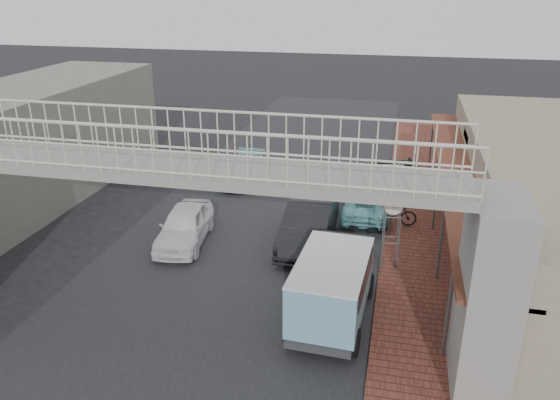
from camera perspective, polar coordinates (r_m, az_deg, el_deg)
The scene contains 15 objects.
ground at distance 18.95m, azimuth -5.31°, elevation -7.58°, with size 120.00×120.00×0.00m, color black.
road_strip at distance 18.95m, azimuth -5.31°, elevation -7.57°, with size 10.00×60.00×0.01m, color black.
sidewalk at distance 20.84m, azimuth 14.70°, elevation -5.21°, with size 3.00×40.00×0.10m, color brown.
shophouse_row at distance 21.69m, azimuth 26.99°, elevation -0.21°, with size 7.20×18.00×4.00m.
footbridge at distance 14.18m, azimuth -10.67°, elevation -4.12°, with size 16.40×2.40×6.34m.
building_far_left at distance 27.93m, azimuth -23.66°, elevation 6.01°, with size 5.00×14.00×5.00m, color gray.
white_hatchback at distance 20.98m, azimuth -9.95°, elevation -2.64°, with size 1.64×4.08×1.39m, color white.
dark_sedan at distance 20.54m, azimuth 3.03°, elevation -2.57°, with size 1.68×4.82×1.59m, color black.
angkot_curb at distance 23.47m, azimuth 9.10°, elevation -0.15°, with size 1.93×4.19×1.16m, color #75C6CB.
angkot_far at distance 27.17m, azimuth -3.95°, elevation 3.20°, with size 1.64×4.04×1.17m, color #7AC9D4.
angkot_van at distance 15.84m, azimuth 5.56°, elevation -8.38°, with size 2.19×4.41×2.11m.
motorcycle_near at distance 22.46m, azimuth 11.69°, elevation -1.34°, with size 0.67×1.91×1.00m, color black.
motorcycle_far at distance 26.97m, azimuth 12.02°, elevation 2.51°, with size 0.42×1.48×0.89m, color black.
street_clock at distance 18.20m, azimuth 11.73°, elevation -0.89°, with size 0.70×0.59×2.76m.
arrow_sign at distance 21.02m, azimuth 13.84°, elevation 2.74°, with size 1.86×1.20×3.12m.
Camera 1 is at (5.31, -15.61, 9.34)m, focal length 35.00 mm.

